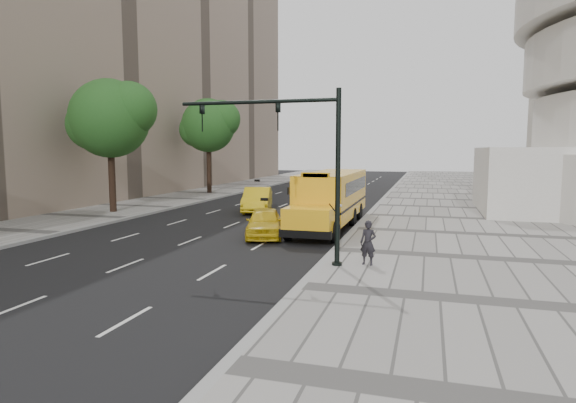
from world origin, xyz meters
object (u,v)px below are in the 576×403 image
(traffic_signal, at_px, (299,155))
(tree_b, at_px, (111,118))
(tree_c, at_px, (209,125))
(school_bus, at_px, (332,195))
(taxi_near, at_px, (264,222))
(taxi_far, at_px, (257,200))
(pedestrian, at_px, (368,243))

(traffic_signal, bearing_deg, tree_b, 145.97)
(tree_c, bearing_deg, school_bus, -46.18)
(school_bus, bearing_deg, traffic_signal, -85.91)
(tree_b, xyz_separation_m, taxi_near, (12.40, -5.22, -5.61))
(tree_b, xyz_separation_m, school_bus, (14.90, -0.85, -4.57))
(school_bus, bearing_deg, tree_b, 176.74)
(tree_b, relative_size, traffic_signal, 1.38)
(taxi_near, xyz_separation_m, taxi_far, (-3.61, 8.91, 0.12))
(tree_b, bearing_deg, pedestrian, -29.39)
(taxi_far, xyz_separation_m, traffic_signal, (6.80, -14.22, 3.26))
(pedestrian, bearing_deg, tree_c, 138.10)
(taxi_far, bearing_deg, taxi_near, -83.10)
(taxi_far, xyz_separation_m, pedestrian, (9.27, -13.86, 0.12))
(school_bus, distance_m, taxi_far, 7.67)
(tree_c, height_order, pedestrian, tree_c)
(school_bus, height_order, traffic_signal, traffic_signal)
(tree_b, relative_size, pedestrian, 5.53)
(taxi_near, bearing_deg, school_bus, 43.51)
(taxi_near, bearing_deg, taxi_far, 95.35)
(tree_c, height_order, school_bus, tree_c)
(tree_c, xyz_separation_m, taxi_near, (12.40, -19.90, -5.85))
(taxi_near, bearing_deg, pedestrian, -57.91)
(school_bus, xyz_separation_m, taxi_near, (-2.50, -4.37, -1.05))
(taxi_near, relative_size, traffic_signal, 0.66)
(tree_c, relative_size, traffic_signal, 1.41)
(tree_c, relative_size, school_bus, 0.78)
(pedestrian, xyz_separation_m, traffic_signal, (-2.46, -0.36, 3.14))
(taxi_far, bearing_deg, school_bus, -51.76)
(school_bus, xyz_separation_m, pedestrian, (3.16, -9.32, -0.81))
(tree_b, height_order, school_bus, tree_b)
(tree_b, xyz_separation_m, pedestrian, (18.06, -10.17, -5.38))
(taxi_near, distance_m, taxi_far, 9.61)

